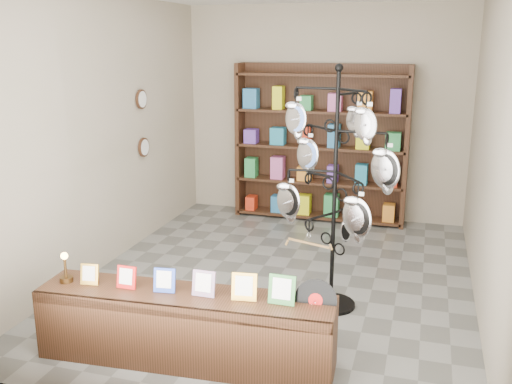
% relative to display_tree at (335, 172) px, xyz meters
% --- Properties ---
extents(ground, '(5.00, 5.00, 0.00)m').
position_rel_display_tree_xyz_m(ground, '(-0.65, 0.49, -1.33)').
color(ground, slate).
rests_on(ground, ground).
extents(room_envelope, '(5.00, 5.00, 5.00)m').
position_rel_display_tree_xyz_m(room_envelope, '(-0.65, 0.49, 0.52)').
color(room_envelope, '#AC9D8A').
rests_on(room_envelope, ground).
extents(display_tree, '(1.27, 1.27, 2.30)m').
position_rel_display_tree_xyz_m(display_tree, '(0.00, 0.00, 0.00)').
color(display_tree, black).
rests_on(display_tree, ground).
extents(front_shelf, '(2.39, 0.64, 0.83)m').
position_rel_display_tree_xyz_m(front_shelf, '(-0.94, -1.31, -1.04)').
color(front_shelf, black).
rests_on(front_shelf, ground).
extents(back_shelving, '(2.42, 0.36, 2.20)m').
position_rel_display_tree_xyz_m(back_shelving, '(-0.65, 2.78, -0.30)').
color(back_shelving, black).
rests_on(back_shelving, ground).
extents(wall_clocks, '(0.03, 0.24, 0.84)m').
position_rel_display_tree_xyz_m(wall_clocks, '(-2.62, 1.29, 0.17)').
color(wall_clocks, black).
rests_on(wall_clocks, ground).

